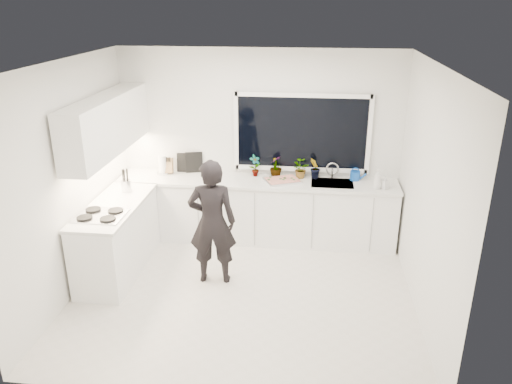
# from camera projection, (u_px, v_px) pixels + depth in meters

# --- Properties ---
(floor) EXTENTS (4.00, 3.50, 0.02)m
(floor) POSITION_uv_depth(u_px,v_px,m) (243.00, 293.00, 6.02)
(floor) COLOR beige
(floor) RESTS_ON ground
(wall_back) EXTENTS (4.00, 0.02, 2.70)m
(wall_back) POSITION_uv_depth(u_px,v_px,m) (260.00, 145.00, 7.16)
(wall_back) COLOR white
(wall_back) RESTS_ON ground
(wall_left) EXTENTS (0.02, 3.50, 2.70)m
(wall_left) POSITION_uv_depth(u_px,v_px,m) (70.00, 181.00, 5.75)
(wall_left) COLOR white
(wall_left) RESTS_ON ground
(wall_right) EXTENTS (0.02, 3.50, 2.70)m
(wall_right) POSITION_uv_depth(u_px,v_px,m) (429.00, 196.00, 5.31)
(wall_right) COLOR white
(wall_right) RESTS_ON ground
(ceiling) EXTENTS (4.00, 3.50, 0.02)m
(ceiling) POSITION_uv_depth(u_px,v_px,m) (241.00, 62.00, 5.03)
(ceiling) COLOR white
(ceiling) RESTS_ON wall_back
(window) EXTENTS (1.80, 0.02, 1.00)m
(window) POSITION_uv_depth(u_px,v_px,m) (302.00, 133.00, 6.99)
(window) COLOR black
(window) RESTS_ON wall_back
(base_cabinets_back) EXTENTS (3.92, 0.58, 0.88)m
(base_cabinets_back) POSITION_uv_depth(u_px,v_px,m) (257.00, 211.00, 7.20)
(base_cabinets_back) COLOR white
(base_cabinets_back) RESTS_ON floor
(base_cabinets_left) EXTENTS (0.58, 1.60, 0.88)m
(base_cabinets_left) POSITION_uv_depth(u_px,v_px,m) (117.00, 239.00, 6.37)
(base_cabinets_left) COLOR white
(base_cabinets_left) RESTS_ON floor
(countertop_back) EXTENTS (3.94, 0.62, 0.04)m
(countertop_back) POSITION_uv_depth(u_px,v_px,m) (257.00, 182.00, 7.03)
(countertop_back) COLOR silver
(countertop_back) RESTS_ON base_cabinets_back
(countertop_left) EXTENTS (0.62, 1.60, 0.04)m
(countertop_left) POSITION_uv_depth(u_px,v_px,m) (114.00, 206.00, 6.20)
(countertop_left) COLOR silver
(countertop_left) RESTS_ON base_cabinets_left
(upper_cabinets) EXTENTS (0.34, 2.10, 0.70)m
(upper_cabinets) POSITION_uv_depth(u_px,v_px,m) (107.00, 124.00, 6.19)
(upper_cabinets) COLOR white
(upper_cabinets) RESTS_ON wall_left
(sink) EXTENTS (0.58, 0.42, 0.14)m
(sink) POSITION_uv_depth(u_px,v_px,m) (332.00, 186.00, 6.93)
(sink) COLOR silver
(sink) RESTS_ON countertop_back
(faucet) EXTENTS (0.03, 0.03, 0.22)m
(faucet) POSITION_uv_depth(u_px,v_px,m) (332.00, 171.00, 7.06)
(faucet) COLOR silver
(faucet) RESTS_ON countertop_back
(stovetop) EXTENTS (0.56, 0.48, 0.03)m
(stovetop) POSITION_uv_depth(u_px,v_px,m) (100.00, 215.00, 5.86)
(stovetop) COLOR black
(stovetop) RESTS_ON countertop_left
(person) EXTENTS (0.61, 0.43, 1.59)m
(person) POSITION_uv_depth(u_px,v_px,m) (212.00, 222.00, 6.01)
(person) COLOR black
(person) RESTS_ON floor
(pizza_tray) EXTENTS (0.57, 0.51, 0.03)m
(pizza_tray) POSITION_uv_depth(u_px,v_px,m) (282.00, 181.00, 6.96)
(pizza_tray) COLOR silver
(pizza_tray) RESTS_ON countertop_back
(pizza) EXTENTS (0.52, 0.46, 0.01)m
(pizza) POSITION_uv_depth(u_px,v_px,m) (282.00, 180.00, 6.95)
(pizza) COLOR red
(pizza) RESTS_ON pizza_tray
(watering_can) EXTENTS (0.18, 0.18, 0.13)m
(watering_can) POSITION_uv_depth(u_px,v_px,m) (355.00, 176.00, 7.00)
(watering_can) COLOR #1249AA
(watering_can) RESTS_ON countertop_back
(paper_towel_roll) EXTENTS (0.14, 0.14, 0.26)m
(paper_towel_roll) POSITION_uv_depth(u_px,v_px,m) (163.00, 165.00, 7.22)
(paper_towel_roll) COLOR white
(paper_towel_roll) RESTS_ON countertop_back
(knife_block) EXTENTS (0.14, 0.11, 0.22)m
(knife_block) POSITION_uv_depth(u_px,v_px,m) (168.00, 166.00, 7.26)
(knife_block) COLOR #9B7548
(knife_block) RESTS_ON countertop_back
(utensil_crock) EXTENTS (0.17, 0.17, 0.16)m
(utensil_crock) POSITION_uv_depth(u_px,v_px,m) (126.00, 186.00, 6.58)
(utensil_crock) COLOR #B7B7BB
(utensil_crock) RESTS_ON countertop_left
(picture_frame_large) EXTENTS (0.22, 0.03, 0.28)m
(picture_frame_large) POSITION_uv_depth(u_px,v_px,m) (184.00, 162.00, 7.32)
(picture_frame_large) COLOR black
(picture_frame_large) RESTS_ON countertop_back
(picture_frame_small) EXTENTS (0.25, 0.09, 0.30)m
(picture_frame_small) POSITION_uv_depth(u_px,v_px,m) (194.00, 162.00, 7.30)
(picture_frame_small) COLOR black
(picture_frame_small) RESTS_ON countertop_back
(herb_plants) EXTENTS (1.03, 0.30, 0.31)m
(herb_plants) POSITION_uv_depth(u_px,v_px,m) (289.00, 168.00, 7.07)
(herb_plants) COLOR #26662D
(herb_plants) RESTS_ON countertop_back
(soap_bottles) EXTENTS (0.23, 0.14, 0.28)m
(soap_bottles) POSITION_uv_depth(u_px,v_px,m) (380.00, 180.00, 6.66)
(soap_bottles) COLOR #D8BF66
(soap_bottles) RESTS_ON countertop_back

